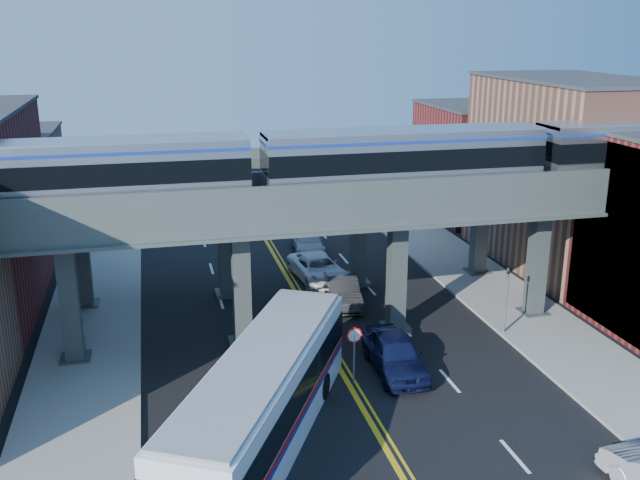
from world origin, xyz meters
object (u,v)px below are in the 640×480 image
at_px(transit_bus, 263,400).
at_px(transit_train, 404,158).
at_px(traffic_signal, 506,293).
at_px(car_lane_a, 395,353).
at_px(stop_sign, 354,345).
at_px(car_lane_c, 318,268).
at_px(car_lane_d, 307,242).
at_px(car_lane_b, 343,291).

bearing_deg(transit_bus, transit_train, -15.95).
xyz_separation_m(traffic_signal, car_lane_a, (-6.79, -2.49, -1.41)).
height_order(stop_sign, traffic_signal, traffic_signal).
height_order(car_lane_c, car_lane_d, car_lane_c).
height_order(traffic_signal, car_lane_d, traffic_signal).
height_order(traffic_signal, car_lane_a, traffic_signal).
xyz_separation_m(transit_train, traffic_signal, (5.04, -2.00, -6.80)).
bearing_deg(car_lane_c, transit_bus, -116.41).
height_order(stop_sign, car_lane_c, stop_sign).
distance_m(car_lane_b, car_lane_c, 4.20).
relative_size(traffic_signal, car_lane_b, 0.85).
xyz_separation_m(transit_bus, car_lane_c, (6.22, 17.13, -1.04)).
bearing_deg(transit_bus, car_lane_d, 11.41).
bearing_deg(car_lane_a, car_lane_d, 91.70).
xyz_separation_m(transit_train, car_lane_d, (-1.72, 14.19, -8.38)).
bearing_deg(traffic_signal, car_lane_a, -159.82).
bearing_deg(car_lane_b, car_lane_c, 103.51).
xyz_separation_m(traffic_signal, car_lane_c, (-7.40, 10.21, -1.52)).
distance_m(transit_train, car_lane_d, 16.56).
bearing_deg(traffic_signal, car_lane_c, 125.94).
height_order(transit_train, car_lane_d, transit_train).
distance_m(transit_train, car_lane_c, 11.92).
bearing_deg(transit_bus, traffic_signal, -35.12).
xyz_separation_m(stop_sign, car_lane_c, (1.50, 13.21, -0.98)).
relative_size(transit_train, stop_sign, 16.36).
bearing_deg(stop_sign, transit_bus, -140.26).
bearing_deg(car_lane_a, car_lane_c, 94.55).
xyz_separation_m(transit_train, car_lane_a, (-1.75, -4.49, -8.21)).
xyz_separation_m(car_lane_c, car_lane_d, (0.64, 5.98, -0.06)).
height_order(transit_train, stop_sign, transit_train).
bearing_deg(car_lane_d, car_lane_c, -91.78).
xyz_separation_m(car_lane_a, car_lane_c, (-0.61, 12.70, -0.11)).
xyz_separation_m(stop_sign, transit_bus, (-4.72, -3.92, 0.07)).
bearing_deg(car_lane_c, traffic_signal, -60.53).
relative_size(traffic_signal, car_lane_c, 0.73).
distance_m(transit_train, car_lane_a, 9.52).
distance_m(traffic_signal, car_lane_d, 17.61).
height_order(transit_train, car_lane_a, transit_train).
bearing_deg(transit_bus, stop_sign, -22.32).
bearing_deg(traffic_signal, car_lane_d, 112.66).
distance_m(traffic_signal, car_lane_a, 7.37).
relative_size(car_lane_a, car_lane_c, 0.93).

